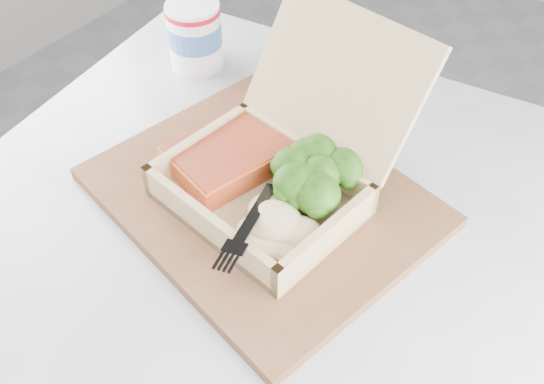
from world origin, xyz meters
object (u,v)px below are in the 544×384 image
Objects in this scene: takeout_container at (285,156)px; paper_cup at (195,34)px; serving_tray at (261,197)px; cafe_table at (257,293)px.

takeout_container reaches higher than paper_cup.
serving_tray is at bearing -34.05° from paper_cup.
takeout_container reaches higher than cafe_table.
cafe_table is at bearing -35.98° from paper_cup.
takeout_container is (0.02, 0.04, 0.24)m from cafe_table.
takeout_container is 2.80× the size of paper_cup.
cafe_table is at bearing -104.30° from takeout_container.
paper_cup is at bearing 144.02° from cafe_table.
cafe_table is at bearing -95.82° from serving_tray.
serving_tray is at bearing -110.18° from takeout_container.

